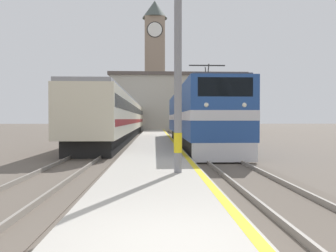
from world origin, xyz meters
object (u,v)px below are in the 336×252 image
Objects in this scene: locomotive_train at (196,117)px; catenary_mast at (181,36)px; passenger_train at (123,118)px; clock_tower at (155,61)px.

catenary_mast is (-2.14, -13.27, 2.36)m from locomotive_train.
catenary_mast reaches higher than locomotive_train.
locomotive_train reaches higher than passenger_train.
locomotive_train is at bearing -85.77° from clock_tower.
passenger_train is (-6.22, 11.42, 0.03)m from locomotive_train.
clock_tower reaches higher than catenary_mast.
catenary_mast is 52.54m from clock_tower.
clock_tower is at bearing 90.78° from catenary_mast.
passenger_train is at bearing -97.07° from clock_tower.
catenary_mast is 0.34× the size of clock_tower.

